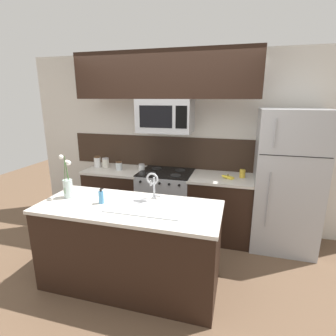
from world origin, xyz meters
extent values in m
plane|color=brown|center=(0.00, 0.00, 0.00)|extent=(10.00, 10.00, 0.00)
cube|color=silver|center=(0.30, 1.28, 1.30)|extent=(5.20, 0.10, 2.60)
cube|color=#332319|center=(0.00, 1.22, 1.15)|extent=(3.29, 0.01, 0.48)
cube|color=black|center=(-0.80, 0.90, 0.44)|extent=(0.84, 0.62, 0.88)
cube|color=beige|center=(-0.80, 0.90, 0.89)|extent=(0.87, 0.65, 0.03)
cube|color=black|center=(0.80, 0.90, 0.44)|extent=(0.84, 0.62, 0.88)
cube|color=beige|center=(0.80, 0.90, 0.89)|extent=(0.87, 0.65, 0.03)
cube|color=#A8AAAF|center=(0.00, 0.90, 0.46)|extent=(0.76, 0.62, 0.91)
cube|color=black|center=(0.00, 0.90, 0.92)|extent=(0.76, 0.62, 0.01)
cylinder|color=black|center=(-0.18, 0.76, 0.93)|extent=(0.15, 0.15, 0.01)
cylinder|color=black|center=(0.18, 0.76, 0.93)|extent=(0.15, 0.15, 0.01)
cylinder|color=black|center=(-0.18, 1.04, 0.93)|extent=(0.15, 0.15, 0.01)
cylinder|color=black|center=(0.18, 1.04, 0.93)|extent=(0.15, 0.15, 0.01)
cylinder|color=black|center=(-0.27, 0.58, 0.85)|extent=(0.03, 0.02, 0.03)
cylinder|color=black|center=(-0.14, 0.58, 0.85)|extent=(0.03, 0.02, 0.03)
cylinder|color=black|center=(0.00, 0.58, 0.85)|extent=(0.03, 0.02, 0.03)
cylinder|color=black|center=(0.14, 0.58, 0.85)|extent=(0.03, 0.02, 0.03)
cylinder|color=black|center=(0.27, 0.58, 0.85)|extent=(0.03, 0.02, 0.03)
cube|color=#A8AAAF|center=(0.00, 0.88, 1.73)|extent=(0.74, 0.40, 0.45)
cube|color=black|center=(-0.07, 0.68, 1.73)|extent=(0.45, 0.00, 0.29)
cube|color=black|center=(0.27, 0.68, 1.73)|extent=(0.15, 0.00, 0.29)
cube|color=black|center=(0.00, 0.85, 2.25)|extent=(2.44, 0.34, 0.60)
cube|color=#A8AAAF|center=(1.62, 0.92, 0.92)|extent=(0.80, 0.72, 1.84)
cube|color=black|center=(1.62, 0.56, 1.32)|extent=(0.77, 0.00, 0.01)
cylinder|color=#99999E|center=(1.38, 0.54, 1.58)|extent=(0.01, 0.01, 0.33)
cylinder|color=#99999E|center=(1.38, 0.54, 0.77)|extent=(0.01, 0.01, 0.70)
cylinder|color=silver|center=(-1.12, 0.92, 0.99)|extent=(0.10, 0.10, 0.16)
cylinder|color=#4C331E|center=(-1.12, 0.92, 1.07)|extent=(0.10, 0.10, 0.02)
cylinder|color=silver|center=(-0.98, 0.93, 0.98)|extent=(0.11, 0.11, 0.14)
cylinder|color=#B2B2B7|center=(-0.98, 0.93, 1.05)|extent=(0.10, 0.10, 0.02)
cylinder|color=silver|center=(-0.73, 0.87, 0.97)|extent=(0.10, 0.10, 0.11)
cylinder|color=#4C331E|center=(-0.73, 0.87, 1.03)|extent=(0.09, 0.09, 0.01)
cylinder|color=silver|center=(-0.38, 0.93, 0.95)|extent=(0.09, 0.09, 0.09)
cylinder|color=#B2B2B7|center=(-0.38, 0.93, 1.00)|extent=(0.09, 0.09, 0.01)
ellipsoid|color=yellow|center=(0.88, 0.83, 0.93)|extent=(0.17, 0.11, 0.06)
ellipsoid|color=yellow|center=(0.88, 0.85, 0.93)|extent=(0.18, 0.06, 0.06)
ellipsoid|color=yellow|center=(0.89, 0.83, 0.93)|extent=(0.18, 0.06, 0.07)
ellipsoid|color=yellow|center=(0.90, 0.85, 0.93)|extent=(0.17, 0.10, 0.07)
cylinder|color=brown|center=(0.89, 0.84, 0.96)|extent=(0.02, 0.02, 0.03)
cylinder|color=gold|center=(1.07, 0.95, 0.97)|extent=(0.08, 0.08, 0.11)
cube|color=black|center=(-0.04, -0.35, 0.44)|extent=(1.83, 0.76, 0.88)
cube|color=beige|center=(-0.04, -0.35, 0.89)|extent=(1.86, 0.79, 0.03)
cube|color=#ADAFB5|center=(0.15, -0.35, 0.91)|extent=(0.76, 0.42, 0.01)
cube|color=#ADAFB5|center=(-0.02, -0.35, 0.84)|extent=(0.30, 0.32, 0.15)
cube|color=#ADAFB5|center=(0.33, -0.35, 0.84)|extent=(0.30, 0.32, 0.15)
cylinder|color=#B7BABF|center=(0.15, -0.10, 0.92)|extent=(0.04, 0.04, 0.02)
cylinder|color=#B7BABF|center=(0.15, -0.10, 1.04)|extent=(0.02, 0.02, 0.22)
torus|color=#B7BABF|center=(0.15, -0.16, 1.15)|extent=(0.13, 0.02, 0.13)
cylinder|color=#B7BABF|center=(0.15, -0.21, 1.12)|extent=(0.02, 0.02, 0.06)
cube|color=#B7BABF|center=(0.19, -0.10, 0.95)|extent=(0.07, 0.01, 0.01)
cylinder|color=#4C93C6|center=(-0.33, -0.37, 0.98)|extent=(0.05, 0.05, 0.13)
cylinder|color=black|center=(-0.33, -0.37, 1.05)|extent=(0.02, 0.02, 0.02)
cube|color=black|center=(-0.32, -0.37, 1.07)|extent=(0.03, 0.01, 0.01)
cylinder|color=silver|center=(-0.76, -0.31, 1.01)|extent=(0.10, 0.10, 0.20)
cylinder|color=silver|center=(-0.76, -0.31, 0.95)|extent=(0.09, 0.09, 0.06)
cylinder|color=#386B2D|center=(-0.74, -0.32, 1.14)|extent=(0.05, 0.02, 0.33)
sphere|color=white|center=(-0.72, -0.33, 1.30)|extent=(0.05, 0.05, 0.05)
cylinder|color=#386B2D|center=(-0.76, -0.34, 1.17)|extent=(0.01, 0.06, 0.40)
sphere|color=white|center=(-0.76, -0.37, 1.38)|extent=(0.05, 0.05, 0.05)
cylinder|color=#386B2D|center=(-0.76, -0.30, 1.13)|extent=(0.01, 0.04, 0.33)
sphere|color=white|center=(-0.77, -0.28, 1.30)|extent=(0.06, 0.06, 0.06)
camera|label=1|loc=(1.00, -2.62, 1.97)|focal=28.00mm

